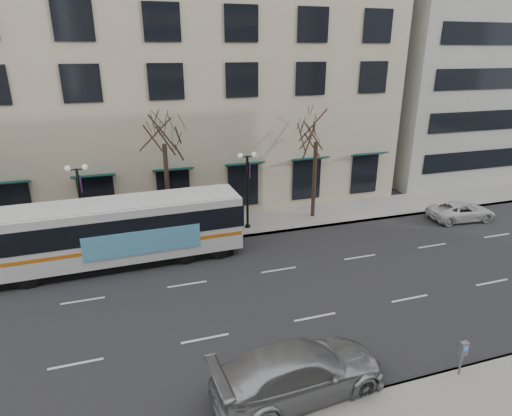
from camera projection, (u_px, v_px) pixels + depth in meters
name	position (u px, v px, depth m)	size (l,w,h in m)	color
ground	(195.00, 309.00, 19.77)	(160.00, 160.00, 0.00)	black
sidewalk_far	(244.00, 224.00, 29.21)	(80.00, 4.00, 0.15)	gray
building_hotel	(116.00, 40.00, 33.78)	(40.00, 20.00, 24.00)	tan
tree_far_mid	(163.00, 128.00, 25.23)	(3.60, 3.60, 8.55)	black
tree_far_right	(317.00, 128.00, 28.26)	(3.60, 3.60, 8.06)	black
lamp_post_left	(82.00, 203.00, 24.64)	(1.22, 0.45, 5.21)	black
lamp_post_right	(248.00, 187.00, 27.50)	(1.22, 0.45, 5.21)	black
city_bus	(121.00, 230.00, 23.42)	(13.41, 3.26, 3.62)	silver
silver_car	(300.00, 371.00, 14.65)	(2.51, 6.19, 1.80)	#9CA0A4
white_pickup	(461.00, 211.00, 29.93)	(2.13, 4.61, 1.28)	silver
pay_station	(463.00, 351.00, 15.25)	(0.29, 0.20, 1.37)	slate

